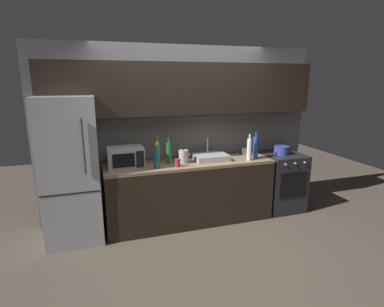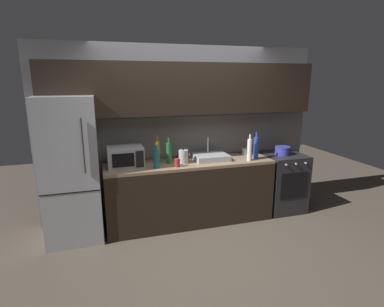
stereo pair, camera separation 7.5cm
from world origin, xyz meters
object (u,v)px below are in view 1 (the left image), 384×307
at_px(cooking_pot, 282,150).
at_px(mug_red, 178,163).
at_px(wine_bottle_green, 169,153).
at_px(wine_bottle_blue, 256,147).
at_px(wine_bottle_amber, 158,152).
at_px(mug_clear, 244,151).
at_px(kettle, 183,157).
at_px(refrigerator, 71,171).
at_px(wine_bottle_white, 249,149).
at_px(mug_dark, 180,156).
at_px(microwave, 126,157).
at_px(oven_range, 281,182).
at_px(wine_bottle_teal, 157,158).

bearing_deg(cooking_pot, mug_red, -174.08).
xyz_separation_m(wine_bottle_green, wine_bottle_blue, (1.27, -0.12, 0.02)).
bearing_deg(cooking_pot, wine_bottle_green, 179.25).
bearing_deg(wine_bottle_amber, mug_clear, 2.91).
relative_size(kettle, mug_clear, 2.15).
relative_size(refrigerator, wine_bottle_white, 4.87).
relative_size(wine_bottle_blue, wine_bottle_white, 1.03).
bearing_deg(cooking_pot, mug_dark, 173.23).
bearing_deg(wine_bottle_blue, microwave, 176.52).
xyz_separation_m(wine_bottle_blue, mug_clear, (-0.04, 0.27, -0.12)).
xyz_separation_m(refrigerator, oven_range, (3.08, -0.00, -0.47)).
bearing_deg(mug_dark, wine_bottle_teal, -140.51).
relative_size(wine_bottle_teal, wine_bottle_white, 0.84).
xyz_separation_m(mug_dark, mug_clear, (1.03, -0.01, 0.00)).
height_order(oven_range, cooking_pot, cooking_pot).
bearing_deg(kettle, refrigerator, 178.93).
height_order(mug_red, cooking_pot, cooking_pot).
relative_size(kettle, mug_dark, 2.21).
distance_m(microwave, wine_bottle_teal, 0.42).
bearing_deg(mug_clear, refrigerator, -176.04).
height_order(refrigerator, mug_dark, refrigerator).
relative_size(mug_clear, mug_red, 0.89).
xyz_separation_m(wine_bottle_amber, wine_bottle_blue, (1.41, -0.20, 0.01)).
bearing_deg(kettle, cooking_pot, 0.99).
xyz_separation_m(wine_bottle_green, wine_bottle_white, (1.13, -0.18, 0.01)).
relative_size(wine_bottle_blue, mug_dark, 4.13).
bearing_deg(mug_red, mug_clear, 16.74).
distance_m(wine_bottle_teal, mug_dark, 0.54).
distance_m(wine_bottle_amber, mug_red, 0.36).
distance_m(wine_bottle_amber, mug_clear, 1.38).
distance_m(wine_bottle_white, cooking_pot, 0.68).
bearing_deg(mug_red, mug_dark, 69.30).
height_order(wine_bottle_teal, mug_dark, wine_bottle_teal).
height_order(oven_range, mug_clear, mug_clear).
height_order(microwave, wine_bottle_green, wine_bottle_green).
bearing_deg(wine_bottle_white, cooking_pot, 13.97).
bearing_deg(wine_bottle_teal, wine_bottle_green, 40.19).
height_order(refrigerator, oven_range, refrigerator).
bearing_deg(mug_clear, cooking_pot, -17.52).
height_order(mug_clear, cooking_pot, cooking_pot).
relative_size(refrigerator, wine_bottle_teal, 5.77).
bearing_deg(cooking_pot, microwave, 179.56).
bearing_deg(wine_bottle_white, mug_clear, 72.93).
bearing_deg(kettle, mug_clear, 10.90).
bearing_deg(refrigerator, cooking_pot, 0.00).
relative_size(wine_bottle_teal, mug_clear, 3.29).
xyz_separation_m(mug_dark, mug_red, (-0.14, -0.36, 0.01)).
height_order(wine_bottle_amber, wine_bottle_green, wine_bottle_amber).
distance_m(wine_bottle_blue, mug_clear, 0.29).
relative_size(microwave, wine_bottle_white, 1.22).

